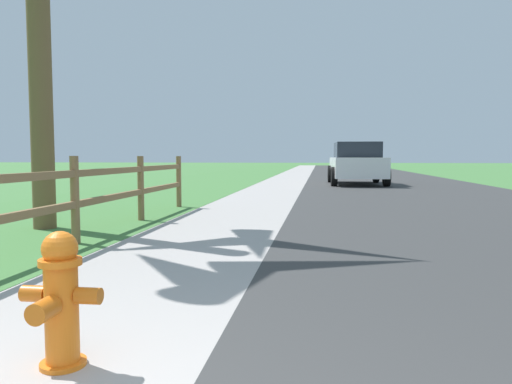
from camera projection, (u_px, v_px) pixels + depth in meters
The scene contains 7 objects.
ground_plane at pixel (309, 177), 25.75m from camera, with size 120.00×120.00×0.00m, color #457C3D.
road_asphalt at pixel (372, 176), 27.26m from camera, with size 7.00×66.00×0.01m, color #363636.
curb_concrete at pixel (258, 176), 28.12m from camera, with size 6.00×66.00×0.01m, color #A8A19C.
grass_verge at pixel (233, 175), 28.32m from camera, with size 5.00×66.00×0.00m, color #457C3D.
fire_hydrant at pixel (60, 298), 2.54m from camera, with size 0.44×0.36×0.73m.
rail_fence at pixel (75, 193), 6.13m from camera, with size 0.11×9.20×1.12m.
parked_suv_white at pixel (357, 163), 19.37m from camera, with size 2.25×4.47×1.68m.
Camera 1 is at (0.60, -0.88, 1.12)m, focal length 33.92 mm.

